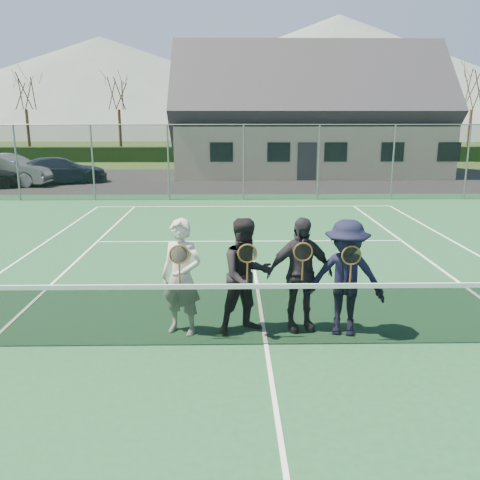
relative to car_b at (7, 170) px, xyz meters
The scene contains 21 objects.
ground 11.65m from the car_b, ahead, with size 220.00×220.00×0.00m, color #2B4418.
court_surface 21.60m from the car_b, 57.83° to the right, with size 30.00×30.00×0.02m, color #1C4C2B.
tarmac_carpark 7.73m from the car_b, 12.98° to the left, with size 40.00×12.00×0.01m, color black.
hedge_row 17.91m from the car_b, 50.06° to the left, with size 40.00×1.20×1.10m, color black.
hill_west 78.34m from the car_b, 99.98° to the left, with size 110.00×110.00×18.00m, color #55675C.
hill_centre 83.57m from the car_b, 67.68° to the left, with size 120.00×120.00×22.00m, color slate.
car_b is the anchor object (origin of this frame).
car_c 2.48m from the car_b, 17.63° to the left, with size 1.85×4.56×1.32m, color #1C2338.
court_markings 21.60m from the car_b, 57.83° to the right, with size 11.03×23.83×0.01m.
tennis_net 21.59m from the car_b, 57.83° to the right, with size 11.68×0.08×1.10m.
perimeter_fence 12.47m from the car_b, 22.55° to the right, with size 30.07×0.07×3.02m.
clubhouse 16.83m from the car_b, 20.28° to the left, with size 15.60×8.20×7.70m.
tree_a 16.20m from the car_b, 107.01° to the left, with size 3.20×3.20×7.77m.
tree_b 15.76m from the car_b, 80.39° to the left, with size 3.20×3.20×7.77m.
tree_c 20.60m from the car_b, 47.50° to the left, with size 3.20×3.20×7.77m.
tree_d 28.18m from the car_b, 32.08° to the left, with size 3.20×3.20×7.77m.
tree_e 33.35m from the car_b, 26.53° to the left, with size 3.20×3.20×7.77m.
player_a 20.53m from the car_b, 60.10° to the right, with size 0.77×0.65×1.80m.
player_b 21.00m from the car_b, 57.70° to the right, with size 1.07×0.97×1.80m.
player_c 21.39m from the car_b, 55.72° to the right, with size 1.11×0.62×1.80m.
player_d 21.95m from the car_b, 54.58° to the right, with size 1.29×0.93×1.80m.
Camera 1 is at (-0.51, -6.90, 3.29)m, focal length 38.00 mm.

